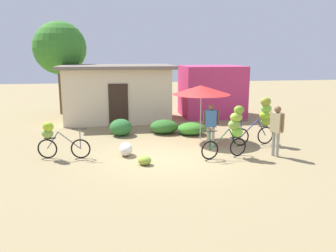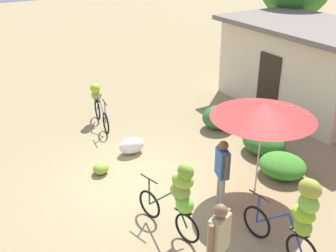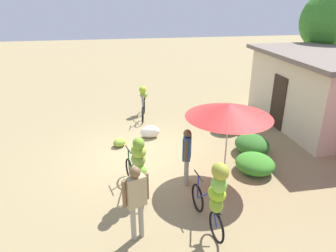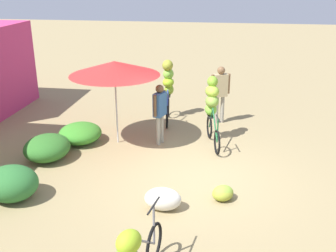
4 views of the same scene
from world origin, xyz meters
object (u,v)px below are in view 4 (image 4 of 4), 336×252
(bicycle_near_pile, at_px, (212,105))
(person_bystander, at_px, (220,89))
(produce_sack, at_px, (163,199))
(market_umbrella, at_px, (115,68))
(bicycle_center_loaded, at_px, (168,85))
(banana_pile_on_ground, at_px, (223,193))
(person_vendor, at_px, (160,108))

(bicycle_near_pile, bearing_deg, person_bystander, -6.71)
(bicycle_near_pile, xyz_separation_m, produce_sack, (-3.52, 0.72, -0.78))
(market_umbrella, bearing_deg, person_bystander, -53.40)
(market_umbrella, bearing_deg, bicycle_center_loaded, -25.61)
(bicycle_center_loaded, height_order, person_bystander, bicycle_center_loaded)
(bicycle_center_loaded, bearing_deg, banana_pile_on_ground, -158.81)
(person_vendor, bearing_deg, produce_sack, -169.31)
(bicycle_near_pile, bearing_deg, person_vendor, 106.87)
(banana_pile_on_ground, height_order, person_bystander, person_bystander)
(person_vendor, bearing_deg, bicycle_center_loaded, 2.60)
(banana_pile_on_ground, bearing_deg, market_umbrella, 48.40)
(bicycle_near_pile, relative_size, person_bystander, 1.01)
(bicycle_center_loaded, bearing_deg, produce_sack, -172.45)
(bicycle_center_loaded, xyz_separation_m, produce_sack, (-5.14, -0.68, -0.83))
(market_umbrella, relative_size, person_bystander, 1.33)
(market_umbrella, distance_m, person_bystander, 3.36)
(person_bystander, bearing_deg, banana_pile_on_ground, -177.12)
(bicycle_near_pile, distance_m, person_bystander, 1.43)
(market_umbrella, distance_m, person_vendor, 1.52)
(market_umbrella, bearing_deg, banana_pile_on_ground, -131.60)
(market_umbrella, xyz_separation_m, banana_pile_on_ground, (-2.50, -2.81, -1.86))
(produce_sack, height_order, person_bystander, person_bystander)
(market_umbrella, relative_size, bicycle_near_pile, 1.32)
(market_umbrella, distance_m, produce_sack, 3.89)
(banana_pile_on_ground, xyz_separation_m, produce_sack, (-0.52, 1.11, 0.08))
(market_umbrella, relative_size, person_vendor, 1.43)
(bicycle_near_pile, relative_size, bicycle_center_loaded, 0.96)
(produce_sack, xyz_separation_m, person_vendor, (3.12, 0.59, 0.75))
(market_umbrella, relative_size, produce_sack, 3.25)
(market_umbrella, xyz_separation_m, bicycle_center_loaded, (2.13, -1.02, -0.94))
(produce_sack, height_order, person_vendor, person_vendor)
(bicycle_near_pile, height_order, produce_sack, bicycle_near_pile)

